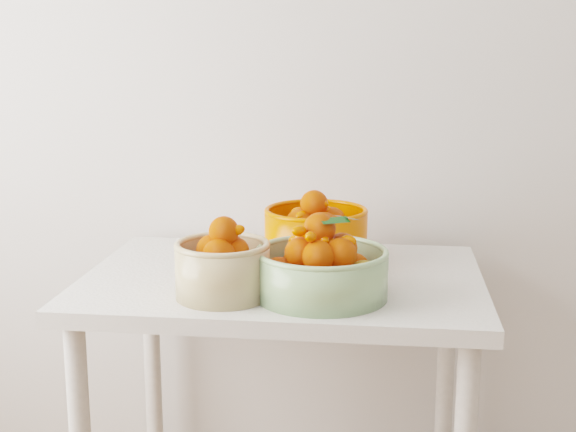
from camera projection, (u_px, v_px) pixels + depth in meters
name	position (u px, v px, depth m)	size (l,w,h in m)	color
table	(283.00, 311.00, 2.05)	(1.00, 0.70, 0.75)	silver
bowl_cream	(222.00, 267.00, 1.84)	(0.28, 0.28, 0.19)	tan
bowl_green	(321.00, 269.00, 1.84)	(0.37, 0.37, 0.20)	#8CAF79
bowl_orange	(316.00, 234.00, 2.13)	(0.35, 0.35, 0.20)	#E54800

